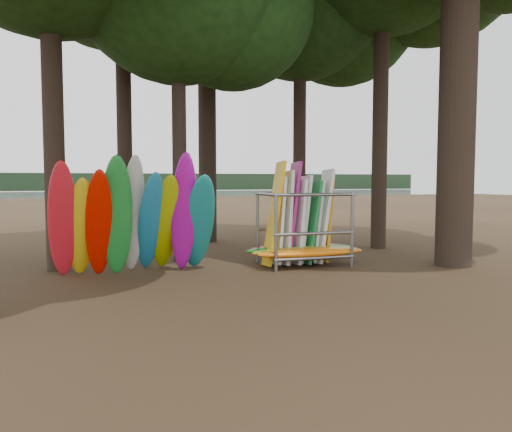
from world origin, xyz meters
name	(u,v)px	position (x,y,z in m)	size (l,w,h in m)	color
ground	(290,279)	(0.00, 0.00, 0.00)	(120.00, 120.00, 0.00)	#47331E
lake	(127,197)	(0.00, 60.00, 0.00)	(160.00, 160.00, 0.00)	gray
far_shore	(113,182)	(0.00, 110.00, 2.00)	(160.00, 4.00, 4.00)	black
kayak_row	(138,220)	(-3.36, 1.65, 1.35)	(4.01, 2.00, 3.16)	red
storage_rack	(303,231)	(1.07, 1.70, 0.95)	(3.20, 1.57, 2.88)	slate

